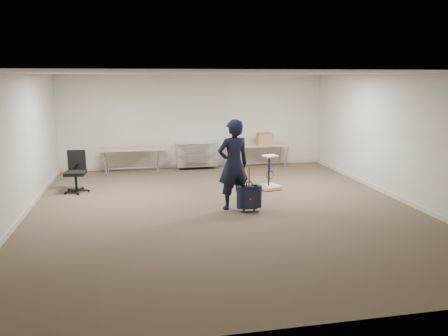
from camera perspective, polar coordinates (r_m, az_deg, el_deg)
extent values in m
plane|color=#443929|center=(9.22, -0.04, -5.38)|extent=(9.00, 9.00, 0.00)
plane|color=beige|center=(13.32, -3.82, 6.08)|extent=(8.00, 0.00, 8.00)
plane|color=beige|center=(4.67, 10.77, -4.90)|extent=(8.00, 0.00, 8.00)
plane|color=beige|center=(9.04, -25.79, 2.20)|extent=(0.00, 9.00, 9.00)
plane|color=beige|center=(10.44, 22.08, 3.65)|extent=(0.00, 9.00, 9.00)
plane|color=silver|center=(8.81, -0.04, 12.30)|extent=(8.00, 8.00, 0.00)
cube|color=beige|center=(13.51, -3.73, 0.37)|extent=(8.00, 0.02, 0.10)
cube|color=beige|center=(9.33, -24.98, -6.00)|extent=(0.02, 9.00, 0.10)
cube|color=beige|center=(10.69, 21.48, -3.52)|extent=(0.02, 9.00, 0.10)
cube|color=tan|center=(12.75, -11.95, 2.48)|extent=(1.80, 0.75, 0.03)
cylinder|color=gray|center=(12.86, -11.84, 0.01)|extent=(1.50, 0.02, 0.02)
cylinder|color=gray|center=(12.56, -15.31, 0.48)|extent=(0.13, 0.04, 0.69)
cylinder|color=gray|center=(12.53, -8.46, 0.75)|extent=(0.13, 0.04, 0.69)
cylinder|color=gray|center=(13.14, -15.14, 0.98)|extent=(0.13, 0.04, 0.69)
cylinder|color=gray|center=(13.12, -8.60, 1.24)|extent=(0.13, 0.04, 0.69)
cube|color=tan|center=(13.25, 4.72, 3.04)|extent=(1.80, 0.75, 0.03)
cylinder|color=gray|center=(13.35, 4.68, 0.66)|extent=(1.50, 0.02, 0.02)
cylinder|color=gray|center=(12.84, 1.84, 1.14)|extent=(0.13, 0.04, 0.69)
cylinder|color=gray|center=(13.26, 8.17, 1.37)|extent=(0.13, 0.04, 0.69)
cylinder|color=gray|center=(13.42, 1.26, 1.61)|extent=(0.13, 0.04, 0.69)
cylinder|color=gray|center=(13.82, 7.35, 1.81)|extent=(0.13, 0.04, 0.69)
cylinder|color=silver|center=(12.88, -6.10, 1.35)|extent=(0.02, 0.02, 0.80)
cylinder|color=silver|center=(13.04, -0.84, 1.54)|extent=(0.02, 0.02, 0.80)
cylinder|color=silver|center=(13.32, -6.28, 1.69)|extent=(0.02, 0.02, 0.80)
cylinder|color=silver|center=(13.47, -1.19, 1.88)|extent=(0.02, 0.02, 0.80)
cube|color=silver|center=(13.22, -3.57, 0.34)|extent=(1.20, 0.45, 0.02)
cube|color=silver|center=(13.15, -3.59, 1.83)|extent=(1.20, 0.45, 0.02)
cube|color=silver|center=(13.10, -3.61, 3.26)|extent=(1.20, 0.45, 0.01)
imported|color=black|center=(9.03, 1.23, 0.44)|extent=(0.77, 0.58, 1.89)
cube|color=#161E31|center=(8.98, 3.31, -3.76)|extent=(0.34, 0.20, 0.46)
cube|color=black|center=(9.06, 3.26, -5.21)|extent=(0.31, 0.14, 0.03)
cylinder|color=black|center=(9.04, 2.62, -5.55)|extent=(0.02, 0.06, 0.06)
cylinder|color=black|center=(9.09, 3.94, -5.47)|extent=(0.02, 0.06, 0.06)
torus|color=black|center=(8.91, 3.32, -2.17)|extent=(0.15, 0.02, 0.15)
cube|color=#FF560D|center=(8.89, 3.31, -1.09)|extent=(0.03, 0.01, 0.35)
cylinder|color=black|center=(11.10, -18.68, -2.80)|extent=(0.60, 0.60, 0.09)
cylinder|color=black|center=(11.05, -18.75, -1.76)|extent=(0.06, 0.06, 0.40)
cube|color=black|center=(11.00, -18.83, -0.64)|extent=(0.50, 0.50, 0.08)
cube|color=black|center=(11.16, -18.68, 1.02)|extent=(0.43, 0.10, 0.48)
cube|color=beige|center=(10.87, 5.97, -2.46)|extent=(0.57, 0.57, 0.07)
cylinder|color=black|center=(10.66, 5.31, -2.95)|extent=(0.06, 0.06, 0.04)
cylinder|color=black|center=(10.83, 5.94, -0.33)|extent=(0.05, 0.05, 0.74)
cube|color=beige|center=(10.71, 6.06, 1.55)|extent=(0.38, 0.35, 0.04)
torus|color=#225EAC|center=(10.71, 6.38, 0.03)|extent=(0.25, 0.15, 0.23)
cube|color=#A47C4C|center=(13.30, 5.31, 3.87)|extent=(0.45, 0.34, 0.33)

